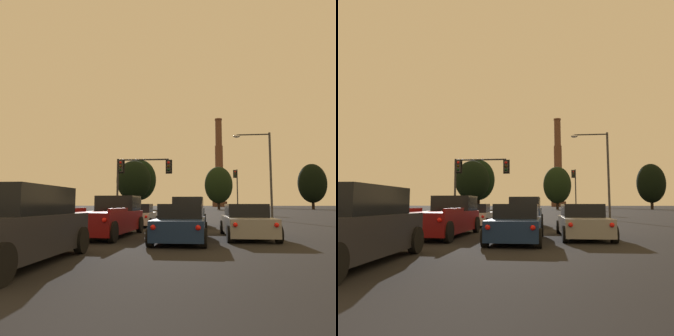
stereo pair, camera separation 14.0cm
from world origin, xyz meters
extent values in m
cube|color=gray|center=(2.88, 12.27, 0.53)|extent=(1.88, 4.63, 0.70)
cube|color=black|center=(2.87, 12.50, 1.15)|extent=(1.66, 2.23, 0.55)
cylinder|color=black|center=(1.96, 14.15, 0.32)|extent=(0.23, 0.64, 0.64)
cylinder|color=black|center=(3.72, 14.18, 0.32)|extent=(0.23, 0.64, 0.64)
cylinder|color=black|center=(2.03, 10.35, 0.32)|extent=(0.23, 0.64, 0.64)
cylinder|color=black|center=(3.79, 10.38, 0.32)|extent=(0.23, 0.64, 0.64)
sphere|color=red|center=(2.20, 9.93, 0.68)|extent=(0.17, 0.17, 0.17)
sphere|color=red|center=(3.64, 9.96, 0.68)|extent=(0.17, 0.17, 0.17)
cube|color=navy|center=(0.10, 18.62, 0.68)|extent=(2.01, 4.84, 0.95)
cube|color=black|center=(0.11, 18.74, 1.51)|extent=(1.83, 2.83, 0.70)
cylinder|color=black|center=(-0.80, 20.56, 0.38)|extent=(0.23, 0.76, 0.76)
cylinder|color=black|center=(1.08, 20.52, 0.38)|extent=(0.23, 0.76, 0.76)
cylinder|color=black|center=(-0.87, 16.71, 0.38)|extent=(0.23, 0.76, 0.76)
cylinder|color=black|center=(1.01, 16.67, 0.38)|extent=(0.23, 0.76, 0.76)
sphere|color=red|center=(-0.72, 16.21, 0.89)|extent=(0.17, 0.17, 0.17)
sphere|color=red|center=(0.84, 16.18, 0.89)|extent=(0.17, 0.17, 0.17)
cube|color=navy|center=(0.21, 10.68, 0.53)|extent=(1.85, 4.62, 0.70)
cube|color=black|center=(0.21, 10.91, 1.15)|extent=(1.64, 2.22, 0.55)
cylinder|color=black|center=(-0.65, 12.59, 0.32)|extent=(0.23, 0.64, 0.64)
cylinder|color=black|center=(1.11, 12.57, 0.32)|extent=(0.23, 0.64, 0.64)
cylinder|color=black|center=(-0.69, 8.79, 0.32)|extent=(0.23, 0.64, 0.64)
cylinder|color=black|center=(1.07, 8.77, 0.32)|extent=(0.23, 0.64, 0.64)
sphere|color=red|center=(-0.54, 8.37, 0.68)|extent=(0.17, 0.17, 0.17)
sphere|color=red|center=(0.90, 8.35, 0.68)|extent=(0.17, 0.17, 0.17)
cube|color=maroon|center=(-3.17, 12.05, 0.66)|extent=(2.17, 5.46, 0.88)
cube|color=black|center=(-3.11, 13.80, 1.46)|extent=(1.90, 1.86, 0.72)
cube|color=maroon|center=(-4.15, 10.69, 1.18)|extent=(0.18, 2.43, 0.16)
cube|color=maroon|center=(-2.27, 10.63, 1.18)|extent=(0.18, 2.43, 0.16)
cylinder|color=black|center=(-4.08, 14.27, 0.40)|extent=(0.24, 0.81, 0.80)
cylinder|color=black|center=(-2.12, 14.21, 0.40)|extent=(0.24, 0.81, 0.80)
cylinder|color=black|center=(-4.21, 9.88, 0.40)|extent=(0.24, 0.81, 0.80)
cylinder|color=black|center=(-2.25, 9.82, 0.40)|extent=(0.24, 0.81, 0.80)
sphere|color=red|center=(-4.07, 9.35, 0.85)|extent=(0.17, 0.17, 0.17)
sphere|color=red|center=(-2.43, 9.30, 0.85)|extent=(0.17, 0.17, 0.17)
cube|color=silver|center=(-3.05, 18.95, 0.53)|extent=(1.86, 4.06, 0.72)
cube|color=black|center=(-3.04, 18.55, 1.16)|extent=(1.62, 1.95, 0.55)
cylinder|color=black|center=(-3.95, 20.55, 0.30)|extent=(0.24, 0.61, 0.60)
cylinder|color=black|center=(-2.27, 20.61, 0.30)|extent=(0.24, 0.61, 0.60)
cylinder|color=black|center=(-3.84, 17.30, 0.30)|extent=(0.24, 0.61, 0.60)
cylinder|color=black|center=(-2.16, 17.36, 0.30)|extent=(0.24, 0.61, 0.60)
sphere|color=red|center=(-3.66, 16.91, 0.68)|extent=(0.17, 0.17, 0.17)
sphere|color=red|center=(-2.30, 16.96, 0.68)|extent=(0.17, 0.17, 0.17)
cube|color=#232328|center=(-3.37, 5.25, 0.68)|extent=(1.96, 4.82, 0.95)
cube|color=black|center=(-3.37, 5.37, 1.51)|extent=(1.80, 2.81, 0.70)
cylinder|color=black|center=(-4.33, 7.17, 0.38)|extent=(0.23, 0.76, 0.76)
cylinder|color=black|center=(-2.45, 7.19, 0.38)|extent=(0.23, 0.76, 0.76)
cylinder|color=#2D2D30|center=(-6.58, 26.37, 2.73)|extent=(0.18, 0.18, 5.46)
cylinder|color=black|center=(-6.58, 26.37, 0.05)|extent=(0.40, 0.40, 0.10)
cube|color=#282828|center=(-6.29, 26.37, 4.79)|extent=(0.34, 0.34, 1.04)
cube|color=black|center=(-6.29, 26.55, 4.79)|extent=(0.58, 0.03, 1.25)
sphere|color=red|center=(-6.29, 26.18, 5.11)|extent=(0.22, 0.22, 0.22)
sphere|color=#352604|center=(-6.29, 26.18, 4.79)|extent=(0.22, 0.22, 0.22)
sphere|color=black|center=(-6.29, 26.18, 4.47)|extent=(0.22, 0.22, 0.22)
cylinder|color=#2D2D30|center=(-4.29, 26.37, 5.36)|extent=(4.59, 0.14, 0.14)
sphere|color=#2D2D30|center=(-6.58, 26.37, 5.36)|extent=(0.18, 0.18, 0.18)
cube|color=#282828|center=(-1.99, 26.37, 4.72)|extent=(0.34, 0.34, 1.04)
cube|color=black|center=(-1.99, 26.55, 4.72)|extent=(0.58, 0.03, 1.25)
sphere|color=red|center=(-1.99, 26.18, 5.04)|extent=(0.22, 0.22, 0.22)
sphere|color=#352604|center=(-1.99, 26.18, 4.72)|extent=(0.22, 0.22, 0.22)
sphere|color=black|center=(-1.99, 26.18, 4.40)|extent=(0.22, 0.22, 0.22)
cylinder|color=#2D2D30|center=(6.20, 49.45, 3.40)|extent=(0.18, 0.18, 6.79)
cylinder|color=black|center=(6.20, 49.45, 0.05)|extent=(0.40, 0.40, 0.10)
cube|color=#282828|center=(5.91, 49.45, 6.12)|extent=(0.34, 0.34, 1.04)
cube|color=black|center=(5.91, 49.63, 6.12)|extent=(0.58, 0.03, 1.25)
sphere|color=red|center=(5.91, 49.26, 6.45)|extent=(0.22, 0.22, 0.22)
sphere|color=#352604|center=(5.91, 49.26, 6.12)|extent=(0.22, 0.22, 0.22)
sphere|color=black|center=(5.91, 49.26, 5.80)|extent=(0.22, 0.22, 0.22)
cylinder|color=#38383A|center=(7.07, 28.01, 3.95)|extent=(0.20, 0.20, 7.91)
cylinder|color=#38383A|center=(5.59, 28.01, 7.76)|extent=(2.95, 0.12, 0.12)
sphere|color=#38383A|center=(7.07, 28.01, 7.76)|extent=(0.20, 0.20, 0.20)
ellipsoid|color=silver|center=(4.12, 28.01, 7.64)|extent=(0.64, 0.36, 0.26)
cylinder|color=#523427|center=(9.16, 173.72, 1.43)|extent=(7.75, 7.75, 2.85)
cylinder|color=brown|center=(9.16, 173.72, 10.31)|extent=(4.85, 4.85, 14.90)
cylinder|color=brown|center=(9.16, 173.72, 25.21)|extent=(4.17, 4.17, 14.90)
cylinder|color=brown|center=(9.16, 173.72, 40.11)|extent=(3.49, 3.49, 14.90)
cylinder|color=brown|center=(9.16, 173.72, 47.21)|extent=(3.91, 3.91, 0.70)
cylinder|color=black|center=(-16.87, 88.11, 1.98)|extent=(0.92, 0.92, 3.96)
ellipsoid|color=black|center=(-16.87, 88.11, 8.22)|extent=(9.16, 8.24, 11.35)
cylinder|color=black|center=(-17.79, 84.37, 1.88)|extent=(0.94, 0.94, 3.76)
ellipsoid|color=black|center=(-17.79, 84.37, 7.79)|extent=(9.35, 8.42, 10.75)
cylinder|color=black|center=(30.33, 90.55, 1.54)|extent=(0.76, 0.76, 3.08)
ellipsoid|color=black|center=(30.33, 90.55, 7.07)|extent=(7.55, 6.80, 10.63)
cylinder|color=black|center=(4.93, 86.72, 1.43)|extent=(0.75, 0.75, 2.86)
ellipsoid|color=black|center=(4.93, 86.72, 6.55)|extent=(7.46, 6.71, 9.84)
camera|label=1|loc=(1.11, -2.10, 1.42)|focal=35.00mm
camera|label=2|loc=(1.25, -2.08, 1.42)|focal=35.00mm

